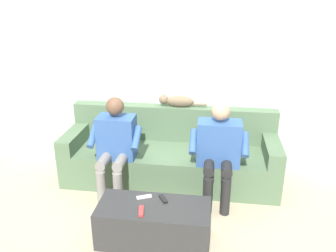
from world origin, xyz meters
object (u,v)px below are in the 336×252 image
object	(u,v)px
person_left_seated	(219,148)
remote_white	(144,197)
couch	(171,156)
cat_on_backrest	(177,101)
remote_red	(141,211)
coffee_table	(154,223)
remote_black	(163,199)
person_right_seated	(115,142)

from	to	relation	value
person_left_seated	remote_white	xyz separation A→B (m)	(0.67, 0.66, -0.24)
couch	remote_white	world-z (taller)	couch
couch	cat_on_backrest	distance (m)	0.67
remote_red	couch	bearing A→B (deg)	165.77
couch	coffee_table	size ratio (longest dim) A/B	2.46
couch	remote_red	world-z (taller)	couch
cat_on_backrest	couch	bearing A→B (deg)	81.93
cat_on_backrest	remote_black	size ratio (longest dim) A/B	4.44
coffee_table	remote_red	distance (m)	0.24
couch	remote_black	xyz separation A→B (m)	(-0.07, 1.03, 0.09)
person_right_seated	remote_white	world-z (taller)	person_right_seated
remote_black	couch	bearing A→B (deg)	-26.46
coffee_table	person_right_seated	xyz separation A→B (m)	(0.56, -0.77, 0.43)
coffee_table	person_left_seated	bearing A→B (deg)	-125.62
couch	remote_red	bearing A→B (deg)	85.81
coffee_table	remote_red	bearing A→B (deg)	48.26
remote_red	remote_black	world-z (taller)	remote_red
remote_red	remote_white	world-z (taller)	remote_red
remote_red	cat_on_backrest	bearing A→B (deg)	165.10
couch	person_right_seated	bearing A→B (deg)	34.11
remote_white	person_left_seated	bearing A→B (deg)	20.52
couch	person_left_seated	size ratio (longest dim) A/B	2.27
remote_red	remote_white	distance (m)	0.22
coffee_table	cat_on_backrest	bearing A→B (deg)	-91.49
person_left_seated	cat_on_backrest	world-z (taller)	person_left_seated
remote_red	person_left_seated	bearing A→B (deg)	133.57
couch	person_left_seated	distance (m)	0.74
remote_black	cat_on_backrest	bearing A→B (deg)	-28.84
person_right_seated	remote_black	world-z (taller)	person_right_seated
cat_on_backrest	remote_white	xyz separation A→B (m)	(0.15, 1.28, -0.53)
couch	person_right_seated	distance (m)	0.75
coffee_table	remote_black	world-z (taller)	remote_black
cat_on_backrest	remote_white	distance (m)	1.40
couch	coffee_table	world-z (taller)	couch
person_right_seated	remote_black	xyz separation A→B (m)	(-0.62, 0.66, -0.24)
remote_red	coffee_table	bearing A→B (deg)	128.22
person_left_seated	couch	bearing A→B (deg)	-33.63
couch	remote_black	distance (m)	1.04
remote_red	remote_white	bearing A→B (deg)	175.13
coffee_table	person_right_seated	bearing A→B (deg)	-54.14
person_left_seated	remote_white	distance (m)	0.97
person_right_seated	remote_red	distance (m)	1.01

